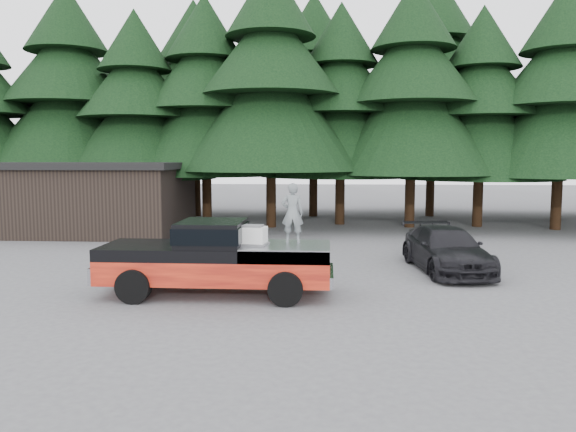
# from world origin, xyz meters

# --- Properties ---
(ground) EXTENTS (120.00, 120.00, 0.00)m
(ground) POSITION_xyz_m (0.00, 0.00, 0.00)
(ground) COLOR #4B4B4D
(ground) RESTS_ON ground
(pickup_truck) EXTENTS (6.00, 2.04, 1.33)m
(pickup_truck) POSITION_xyz_m (-1.01, 0.38, 0.67)
(pickup_truck) COLOR #F23B1A
(pickup_truck) RESTS_ON ground
(truck_cab) EXTENTS (1.66, 1.90, 0.59)m
(truck_cab) POSITION_xyz_m (-1.11, 0.38, 1.62)
(truck_cab) COLOR black
(truck_cab) RESTS_ON pickup_truck
(air_compressor) EXTENTS (0.72, 0.62, 0.44)m
(air_compressor) POSITION_xyz_m (-0.04, 0.23, 1.55)
(air_compressor) COLOR silver
(air_compressor) RESTS_ON pickup_truck
(man_on_bed) EXTENTS (0.57, 0.38, 1.55)m
(man_on_bed) POSITION_xyz_m (0.92, 0.70, 2.11)
(man_on_bed) COLOR slate
(man_on_bed) RESTS_ON pickup_truck
(parked_car) EXTENTS (2.46, 4.89, 1.36)m
(parked_car) POSITION_xyz_m (5.53, 3.89, 0.68)
(parked_car) COLOR black
(parked_car) RESTS_ON ground
(utility_building) EXTENTS (8.40, 6.40, 3.30)m
(utility_building) POSITION_xyz_m (-9.00, 12.00, 1.67)
(utility_building) COLOR black
(utility_building) RESTS_ON ground
(treeline) EXTENTS (60.15, 16.05, 17.50)m
(treeline) POSITION_xyz_m (0.42, 17.20, 7.72)
(treeline) COLOR black
(treeline) RESTS_ON ground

